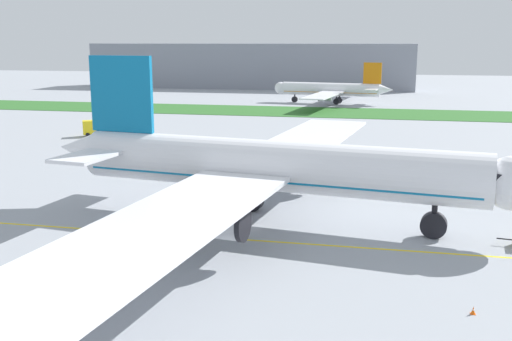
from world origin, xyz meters
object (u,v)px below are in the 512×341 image
(ground_crew_wingwalker_starboard, at_px, (176,239))
(ground_crew_marshaller_front, at_px, (172,218))
(parked_airliner_far_left, at_px, (332,90))
(service_truck_baggage_loader, at_px, (94,128))
(airliner_foreground, at_px, (267,167))
(ground_crew_wingwalker_port, at_px, (145,238))
(traffic_cone_port_wing, at_px, (473,310))

(ground_crew_wingwalker_starboard, bearing_deg, ground_crew_marshaller_front, 112.97)
(ground_crew_marshaller_front, xyz_separation_m, parked_airliner_far_left, (6.22, 129.16, 3.35))
(ground_crew_marshaller_front, xyz_separation_m, ground_crew_wingwalker_starboard, (2.78, -6.56, 0.05))
(service_truck_baggage_loader, distance_m, parked_airliner_far_left, 85.86)
(service_truck_baggage_loader, bearing_deg, airliner_foreground, -47.86)
(ground_crew_wingwalker_port, relative_size, ground_crew_wingwalker_starboard, 1.06)
(parked_airliner_far_left, bearing_deg, ground_crew_marshaller_front, -92.76)
(ground_crew_wingwalker_starboard, distance_m, parked_airliner_far_left, 135.80)
(ground_crew_wingwalker_port, bearing_deg, ground_crew_wingwalker_starboard, 6.71)
(ground_crew_wingwalker_starboard, distance_m, service_truck_baggage_loader, 72.30)
(ground_crew_wingwalker_starboard, bearing_deg, ground_crew_wingwalker_port, -173.29)
(ground_crew_wingwalker_port, relative_size, traffic_cone_port_wing, 3.03)
(airliner_foreground, distance_m, service_truck_baggage_loader, 67.60)
(ground_crew_marshaller_front, height_order, parked_airliner_far_left, parked_airliner_far_left)
(ground_crew_marshaller_front, xyz_separation_m, service_truck_baggage_loader, (-36.02, 54.45, 0.74))
(service_truck_baggage_loader, bearing_deg, traffic_cone_port_wing, -47.38)
(traffic_cone_port_wing, bearing_deg, ground_crew_marshaller_front, 151.77)
(ground_crew_wingwalker_port, relative_size, ground_crew_marshaller_front, 1.11)
(ground_crew_wingwalker_port, distance_m, parked_airliner_far_left, 136.25)
(ground_crew_wingwalker_port, distance_m, ground_crew_wingwalker_starboard, 2.95)
(ground_crew_wingwalker_port, xyz_separation_m, ground_crew_wingwalker_starboard, (2.93, 0.34, -0.06))
(traffic_cone_port_wing, bearing_deg, ground_crew_wingwalker_starboard, 161.50)
(service_truck_baggage_loader, bearing_deg, ground_crew_wingwalker_port, -59.69)
(service_truck_baggage_loader, bearing_deg, parked_airliner_far_left, 60.52)
(airliner_foreground, xyz_separation_m, service_truck_baggage_loader, (-45.27, 50.02, -4.21))
(ground_crew_wingwalker_port, height_order, parked_airliner_far_left, parked_airliner_far_left)
(service_truck_baggage_loader, relative_size, parked_airliner_far_left, 0.09)
(ground_crew_wingwalker_port, height_order, ground_crew_marshaller_front, ground_crew_wingwalker_port)
(ground_crew_wingwalker_port, relative_size, parked_airliner_far_left, 0.03)
(ground_crew_wingwalker_starboard, bearing_deg, service_truck_baggage_loader, 122.45)
(airliner_foreground, relative_size, ground_crew_marshaller_front, 53.46)
(traffic_cone_port_wing, height_order, service_truck_baggage_loader, service_truck_baggage_loader)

